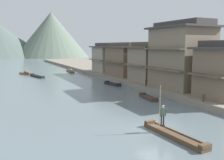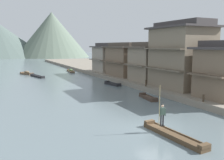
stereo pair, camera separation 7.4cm
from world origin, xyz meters
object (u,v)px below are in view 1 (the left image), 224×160
object	(u,v)px
boatman_person	(163,112)
boat_midriver_drifting	(70,71)
boat_moored_second	(37,76)
mooring_post_dock_near	(203,98)
boat_foreground_poled	(174,135)
boat_moored_third	(148,98)
house_waterfront_tall	(149,62)
boat_moored_nearest	(26,73)
house_waterfront_far	(107,58)
boat_moored_far	(113,84)
mooring_post_dock_mid	(146,83)
house_waterfront_second	(181,55)
house_waterfront_narrow	(124,60)

from	to	relation	value
boatman_person	boat_midriver_drifting	bearing A→B (deg)	82.49
boat_moored_second	mooring_post_dock_near	distance (m)	34.38
boat_foreground_poled	boat_midriver_drifting	xyz separation A→B (m)	(5.55, 43.97, 0.07)
boat_moored_third	house_waterfront_tall	world-z (taller)	house_waterfront_tall
boat_moored_nearest	boat_midriver_drifting	world-z (taller)	boat_moored_nearest
boat_moored_second	boat_moored_third	xyz separation A→B (m)	(8.61, -26.48, 0.01)
house_waterfront_tall	mooring_post_dock_near	size ratio (longest dim) A/B	8.58
mooring_post_dock_near	house_waterfront_far	bearing A→B (deg)	83.66
boat_moored_far	mooring_post_dock_mid	bearing A→B (deg)	-74.84
boat_moored_second	boat_midriver_drifting	distance (m)	10.98
boat_moored_nearest	house_waterfront_tall	distance (m)	28.74
house_waterfront_second	mooring_post_dock_near	world-z (taller)	house_waterfront_second
boatman_person	mooring_post_dock_mid	bearing A→B (deg)	60.39
boat_foreground_poled	house_waterfront_far	bearing A→B (deg)	72.26
boatman_person	mooring_post_dock_mid	world-z (taller)	boatman_person
boat_midriver_drifting	house_waterfront_far	distance (m)	11.11
boat_moored_nearest	mooring_post_dock_mid	bearing A→B (deg)	-65.85
boatman_person	boat_moored_nearest	bearing A→B (deg)	96.18
boat_midriver_drifting	mooring_post_dock_near	bearing A→B (deg)	-86.61
house_waterfront_narrow	mooring_post_dock_near	distance (m)	22.61
house_waterfront_tall	boat_moored_nearest	bearing A→B (deg)	123.84
boat_moored_third	house_waterfront_tall	size ratio (longest dim) A/B	0.56
boatman_person	mooring_post_dock_mid	distance (m)	16.11
boat_moored_second	house_waterfront_far	bearing A→B (deg)	-9.08
boat_moored_far	boat_foreground_poled	bearing A→B (deg)	-105.40
house_waterfront_narrow	mooring_post_dock_mid	xyz separation A→B (m)	(-3.01, -11.94, -2.54)
boat_foreground_poled	mooring_post_dock_near	bearing A→B (deg)	31.71
boatman_person	house_waterfront_second	size ratio (longest dim) A/B	0.35
house_waterfront_second	boat_foreground_poled	bearing A→B (deg)	-132.84
house_waterfront_second	house_waterfront_far	world-z (taller)	house_waterfront_second
house_waterfront_far	mooring_post_dock_near	world-z (taller)	house_waterfront_far
boat_midriver_drifting	house_waterfront_second	world-z (taller)	house_waterfront_second
boat_moored_third	house_waterfront_tall	bearing A→B (deg)	54.96
mooring_post_dock_mid	house_waterfront_tall	bearing A→B (deg)	50.65
house_waterfront_tall	house_waterfront_far	size ratio (longest dim) A/B	0.92
boat_midriver_drifting	mooring_post_dock_near	xyz separation A→B (m)	(2.32, -39.11, 0.83)
house_waterfront_second	house_waterfront_narrow	xyz separation A→B (m)	(-0.67, 14.66, -1.29)
boat_midriver_drifting	boat_moored_second	bearing A→B (deg)	-143.17
boat_moored_second	mooring_post_dock_mid	bearing A→B (deg)	-63.44
boat_foreground_poled	boat_moored_nearest	world-z (taller)	boat_moored_nearest
boatman_person	house_waterfront_far	world-z (taller)	house_waterfront_far
house_waterfront_narrow	mooring_post_dock_mid	bearing A→B (deg)	-104.16
boat_foreground_poled	house_waterfront_tall	world-z (taller)	house_waterfront_tall
boat_moored_third	mooring_post_dock_mid	bearing A→B (deg)	59.64
boatman_person	mooring_post_dock_near	xyz separation A→B (m)	(7.96, 3.69, -0.44)
boatman_person	mooring_post_dock_near	distance (m)	8.78
boat_moored_second	boat_midriver_drifting	world-z (taller)	boat_midriver_drifting
boat_moored_second	house_waterfront_second	size ratio (longest dim) A/B	0.66
house_waterfront_narrow	mooring_post_dock_mid	distance (m)	12.57
boat_moored_third	boat_moored_far	world-z (taller)	boat_moored_far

